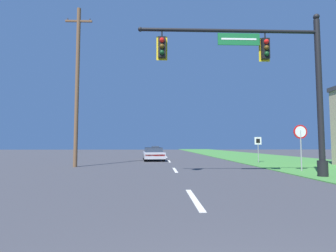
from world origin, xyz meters
name	(u,v)px	position (x,y,z in m)	size (l,w,h in m)	color
grass_verge_right	(254,157)	(10.50, 30.00, 0.02)	(10.00, 110.00, 0.04)	#428438
road_center_line	(169,161)	(0.00, 22.00, 0.01)	(0.16, 34.80, 0.01)	silver
signal_mast	(275,77)	(4.37, 10.49, 4.53)	(8.52, 0.47, 7.51)	black
car_ahead	(153,154)	(-1.42, 23.51, 0.60)	(2.20, 4.69, 1.19)	black
far_car	(155,149)	(-1.58, 54.80, 0.60)	(1.82, 4.26, 1.19)	black
stop_sign	(301,137)	(6.83, 13.00, 1.86)	(0.76, 0.07, 2.50)	gray
route_sign_post	(258,144)	(7.08, 19.81, 1.53)	(0.55, 0.06, 2.03)	gray
utility_pole_near	(77,84)	(-6.42, 16.45, 5.55)	(1.80, 0.26, 10.77)	brown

